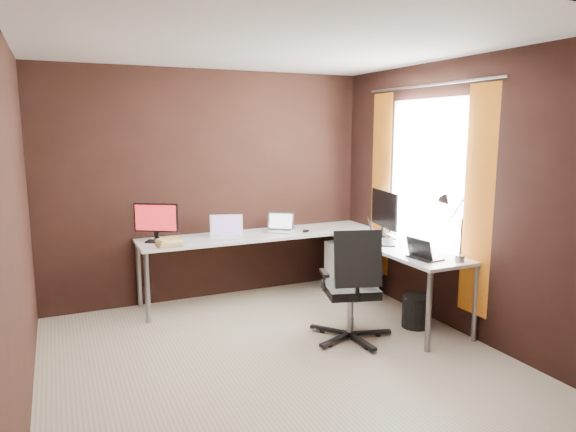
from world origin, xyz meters
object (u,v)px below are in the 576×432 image
(drawer_pedestal, at_px, (351,269))
(book_stack, at_px, (169,243))
(laptop_black_big, at_px, (377,238))
(laptop_black_small, at_px, (423,254))
(desk_lamp, at_px, (451,219))
(wastebasket, at_px, (416,311))
(monitor_right, at_px, (384,212))
(laptop_white, at_px, (227,233))
(office_chair, at_px, (351,307))
(laptop_silver, at_px, (280,227))
(monitor_left, at_px, (156,220))

(drawer_pedestal, xyz_separation_m, book_stack, (-2.00, 0.15, 0.47))
(laptop_black_big, bearing_deg, laptop_black_small, -150.37)
(desk_lamp, distance_m, wastebasket, 1.01)
(laptop_black_big, bearing_deg, drawer_pedestal, 24.54)
(monitor_right, bearing_deg, laptop_black_small, 179.23)
(desk_lamp, bearing_deg, laptop_black_big, 91.62)
(laptop_white, xyz_separation_m, wastebasket, (1.43, -1.39, -0.63))
(laptop_black_big, height_order, wastebasket, laptop_black_big)
(laptop_black_small, height_order, desk_lamp, desk_lamp)
(drawer_pedestal, height_order, office_chair, office_chair)
(laptop_silver, distance_m, wastebasket, 1.77)
(drawer_pedestal, xyz_separation_m, monitor_left, (-2.07, 0.40, 0.65))
(monitor_left, xyz_separation_m, office_chair, (1.42, -1.48, -0.65))
(monitor_right, bearing_deg, desk_lamp, -170.15)
(desk_lamp, height_order, office_chair, desk_lamp)
(desk_lamp, distance_m, office_chair, 1.16)
(laptop_white, height_order, laptop_black_big, laptop_black_big)
(wastebasket, bearing_deg, laptop_black_big, 103.61)
(monitor_left, relative_size, book_stack, 1.60)
(laptop_silver, height_order, desk_lamp, desk_lamp)
(monitor_right, distance_m, office_chair, 1.26)
(laptop_black_big, bearing_deg, laptop_white, 85.49)
(monitor_left, distance_m, laptop_black_small, 2.64)
(drawer_pedestal, distance_m, monitor_right, 0.83)
(monitor_left, distance_m, monitor_right, 2.36)
(drawer_pedestal, relative_size, book_stack, 2.39)
(monitor_left, height_order, office_chair, monitor_left)
(book_stack, bearing_deg, laptop_black_small, -36.37)
(laptop_white, height_order, wastebasket, laptop_white)
(monitor_left, relative_size, office_chair, 0.39)
(laptop_black_big, distance_m, wastebasket, 0.81)
(drawer_pedestal, height_order, desk_lamp, desk_lamp)
(monitor_right, height_order, laptop_silver, monitor_right)
(drawer_pedestal, xyz_separation_m, laptop_silver, (-0.71, 0.38, 0.48))
(monitor_left, distance_m, office_chair, 2.15)
(laptop_white, distance_m, office_chair, 1.63)
(laptop_black_small, distance_m, office_chair, 0.79)
(laptop_silver, bearing_deg, laptop_white, -136.04)
(laptop_white, bearing_deg, monitor_right, -9.26)
(monitor_left, height_order, wastebasket, monitor_left)
(monitor_right, relative_size, desk_lamp, 1.03)
(laptop_silver, bearing_deg, drawer_pedestal, 10.31)
(wastebasket, bearing_deg, book_stack, 149.42)
(desk_lamp, bearing_deg, laptop_silver, 105.50)
(laptop_black_big, distance_m, book_stack, 2.08)
(drawer_pedestal, distance_m, office_chair, 1.26)
(monitor_left, relative_size, laptop_white, 0.99)
(book_stack, bearing_deg, laptop_silver, 10.12)
(laptop_white, bearing_deg, laptop_black_small, -34.37)
(monitor_right, distance_m, wastebasket, 1.09)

